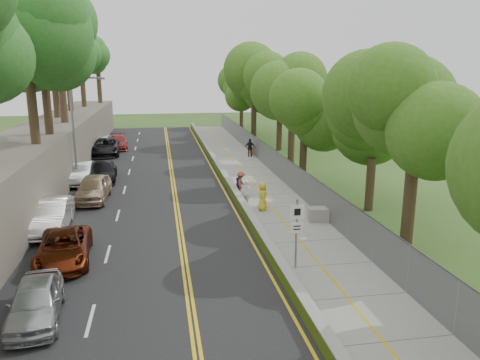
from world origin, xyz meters
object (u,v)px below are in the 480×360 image
at_px(construction_barrel, 250,151).
at_px(painter_0, 262,196).
at_px(car_2, 64,248).
at_px(streetlight, 76,123).
at_px(car_1, 51,215).
at_px(signpost, 297,226).
at_px(car_0, 36,301).
at_px(person_far, 250,148).
at_px(concrete_block, 318,214).

height_order(construction_barrel, painter_0, painter_0).
bearing_deg(car_2, streetlight, 91.07).
height_order(streetlight, car_1, streetlight).
bearing_deg(signpost, painter_0, 87.31).
bearing_deg(car_0, signpost, 9.02).
bearing_deg(painter_0, car_0, 134.71).
bearing_deg(person_far, signpost, 102.94).
height_order(car_2, painter_0, painter_0).
bearing_deg(signpost, car_1, 149.09).
bearing_deg(person_far, streetlight, 51.56).
xyz_separation_m(streetlight, car_0, (1.46, -19.66, -3.90)).
height_order(construction_barrel, car_2, car_2).
relative_size(car_0, car_1, 0.81).
relative_size(streetlight, signpost, 2.58).
relative_size(streetlight, concrete_block, 7.10).
height_order(streetlight, car_0, streetlight).
relative_size(car_0, car_2, 0.85).
xyz_separation_m(signpost, concrete_block, (3.11, 6.02, -1.54)).
height_order(signpost, construction_barrel, signpost).
relative_size(car_1, person_far, 2.86).
xyz_separation_m(signpost, painter_0, (0.40, 8.51, -1.03)).
bearing_deg(streetlight, person_far, 31.90).
xyz_separation_m(construction_barrel, concrete_block, (-0.14, -20.92, -0.04)).
xyz_separation_m(car_0, car_2, (0.00, 5.06, -0.03)).
bearing_deg(car_2, painter_0, 25.61).
xyz_separation_m(construction_barrel, car_2, (-13.30, -24.52, 0.25)).
bearing_deg(streetlight, car_1, -90.03).
height_order(streetlight, person_far, streetlight).
bearing_deg(car_2, concrete_block, 10.66).
xyz_separation_m(concrete_block, painter_0, (-2.71, 2.50, 0.51)).
bearing_deg(car_2, car_0, -94.65).
bearing_deg(car_2, car_1, 103.47).
distance_m(signpost, car_1, 13.47).
height_order(car_0, person_far, person_far).
bearing_deg(car_1, concrete_block, -5.39).
xyz_separation_m(streetlight, car_1, (-0.01, -10.12, -3.76)).
bearing_deg(painter_0, person_far, -10.80).
distance_m(car_2, person_far, 27.07).
bearing_deg(car_0, painter_0, 41.15).
relative_size(painter_0, person_far, 0.99).
relative_size(car_1, painter_0, 2.89).
distance_m(streetlight, person_far, 17.57).
relative_size(construction_barrel, car_2, 0.17).
distance_m(car_0, person_far, 31.59).
relative_size(signpost, car_1, 0.61).
height_order(streetlight, car_2, streetlight).
relative_size(signpost, concrete_block, 2.75).
distance_m(car_0, painter_0, 15.29).
relative_size(car_0, painter_0, 2.34).
height_order(streetlight, painter_0, streetlight).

